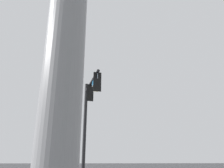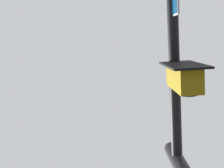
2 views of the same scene
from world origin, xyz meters
name	(u,v)px [view 1 (image 1 of 2)]	position (x,y,z in m)	size (l,w,h in m)	color
signal_pole_near	(89,108)	(-7.48, -6.91, 5.05)	(4.58, 0.85, 7.40)	black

